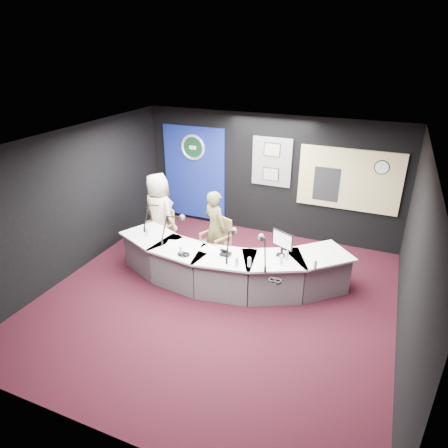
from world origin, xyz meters
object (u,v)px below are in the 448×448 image
at_px(armchair_right, 215,240).
at_px(person_man, 159,213).
at_px(person_woman, 215,228).
at_px(broadcast_desk, 226,265).
at_px(armchair_left, 160,231).

height_order(armchair_right, person_man, person_man).
height_order(person_man, person_woman, person_man).
distance_m(broadcast_desk, armchair_left, 1.95).
xyz_separation_m(broadcast_desk, person_woman, (-0.50, 0.63, 0.41)).
bearing_deg(armchair_left, person_man, 0.00).
bearing_deg(person_man, person_woman, -161.93).
xyz_separation_m(armchair_left, armchair_right, (1.32, -0.04, 0.05)).
bearing_deg(person_woman, person_man, 25.69).
bearing_deg(armchair_right, person_woman, 0.00).
relative_size(person_man, person_woman, 1.11).
distance_m(armchair_left, person_man, 0.41).
bearing_deg(armchair_right, broadcast_desk, -27.85).
xyz_separation_m(armchair_left, person_man, (0.00, 0.00, 0.41)).
height_order(broadcast_desk, person_woman, person_woman).
bearing_deg(person_man, broadcast_desk, 179.53).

